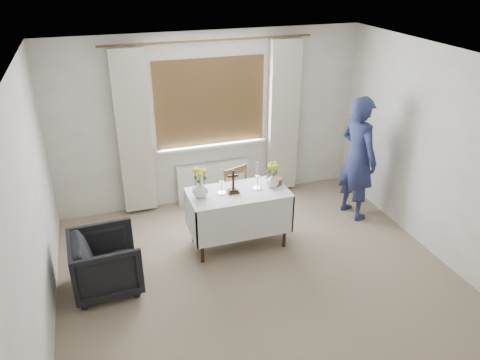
% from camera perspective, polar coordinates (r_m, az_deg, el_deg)
% --- Properties ---
extents(ground, '(5.00, 5.00, 0.00)m').
position_cam_1_polar(ground, '(5.30, 3.92, -14.26)').
color(ground, gray).
rests_on(ground, ground).
extents(altar_table, '(1.24, 0.64, 0.76)m').
position_cam_1_polar(altar_table, '(5.95, -0.20, -4.71)').
color(altar_table, silver).
rests_on(altar_table, ground).
extents(wooden_chair, '(0.51, 0.51, 0.87)m').
position_cam_1_polar(wooden_chair, '(6.25, 0.40, -2.54)').
color(wooden_chair, brown).
rests_on(wooden_chair, ground).
extents(armchair, '(0.77, 0.75, 0.67)m').
position_cam_1_polar(armchair, '(5.46, -16.01, -9.61)').
color(armchair, black).
rests_on(armchair, ground).
extents(person, '(0.54, 0.71, 1.75)m').
position_cam_1_polar(person, '(6.63, 14.18, 2.59)').
color(person, navy).
rests_on(person, ground).
extents(radiator, '(1.10, 0.10, 0.60)m').
position_cam_1_polar(radiator, '(7.07, -3.26, -0.21)').
color(radiator, silver).
rests_on(radiator, ground).
extents(wooden_cross, '(0.15, 0.11, 0.31)m').
position_cam_1_polar(wooden_cross, '(5.68, -0.84, -0.20)').
color(wooden_cross, black).
rests_on(wooden_cross, altar_table).
extents(candlestick_left, '(0.11, 0.11, 0.33)m').
position_cam_1_polar(candlestick_left, '(5.67, -2.26, -0.12)').
color(candlestick_left, silver).
rests_on(candlestick_left, altar_table).
extents(candlestick_right, '(0.13, 0.13, 0.36)m').
position_cam_1_polar(candlestick_right, '(5.77, 2.16, 0.56)').
color(candlestick_right, silver).
rests_on(candlestick_right, altar_table).
extents(flower_vase_left, '(0.21, 0.21, 0.21)m').
position_cam_1_polar(flower_vase_left, '(5.63, -4.88, -1.09)').
color(flower_vase_left, silver).
rests_on(flower_vase_left, altar_table).
extents(flower_vase_right, '(0.19, 0.19, 0.17)m').
position_cam_1_polar(flower_vase_right, '(5.87, 3.97, -0.06)').
color(flower_vase_right, silver).
rests_on(flower_vase_right, altar_table).
extents(wicker_basket, '(0.23, 0.23, 0.08)m').
position_cam_1_polar(wicker_basket, '(5.97, 4.18, -0.08)').
color(wicker_basket, brown).
rests_on(wicker_basket, altar_table).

